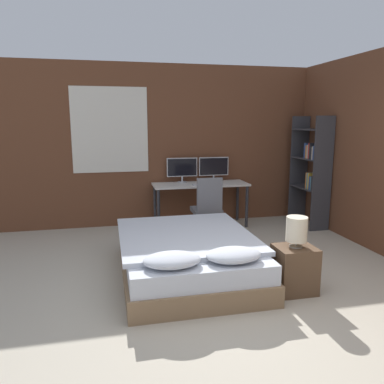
{
  "coord_description": "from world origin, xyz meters",
  "views": [
    {
      "loc": [
        -1.37,
        -2.69,
        1.77
      ],
      "look_at": [
        -0.2,
        2.52,
        0.75
      ],
      "focal_mm": 35.0,
      "sensor_mm": 36.0,
      "label": 1
    }
  ],
  "objects": [
    {
      "name": "bedside_lamp",
      "position": [
        0.48,
        0.66,
        0.68
      ],
      "size": [
        0.22,
        0.22,
        0.32
      ],
      "color": "gray",
      "rests_on": "nightstand"
    },
    {
      "name": "monitor_right",
      "position": [
        0.41,
        3.49,
        0.98
      ],
      "size": [
        0.52,
        0.16,
        0.42
      ],
      "color": "#B7B7BC",
      "rests_on": "desk"
    },
    {
      "name": "wall_back",
      "position": [
        -0.02,
        3.66,
        1.35
      ],
      "size": [
        12.0,
        0.08,
        2.7
      ],
      "color": "brown",
      "rests_on": "ground_plane"
    },
    {
      "name": "office_chair",
      "position": [
        0.08,
        2.67,
        0.36
      ],
      "size": [
        0.52,
        0.52,
        0.95
      ],
      "color": "black",
      "rests_on": "ground_plane"
    },
    {
      "name": "bed",
      "position": [
        -0.52,
        1.32,
        0.24
      ],
      "size": [
        1.52,
        1.99,
        0.55
      ],
      "color": "#846647",
      "rests_on": "ground_plane"
    },
    {
      "name": "desk",
      "position": [
        0.13,
        3.31,
        0.64
      ],
      "size": [
        1.59,
        0.56,
        0.74
      ],
      "color": "beige",
      "rests_on": "ground_plane"
    },
    {
      "name": "keyboard",
      "position": [
        0.13,
        3.13,
        0.74
      ],
      "size": [
        0.35,
        0.13,
        0.02
      ],
      "color": "#B7B7BC",
      "rests_on": "desk"
    },
    {
      "name": "computer_mouse",
      "position": [
        0.39,
        3.13,
        0.75
      ],
      "size": [
        0.07,
        0.05,
        0.04
      ],
      "color": "#B7B7BC",
      "rests_on": "desk"
    },
    {
      "name": "bookshelf",
      "position": [
        1.96,
        2.91,
        1.03
      ],
      "size": [
        0.34,
        0.78,
        1.85
      ],
      "color": "#333338",
      "rests_on": "ground_plane"
    },
    {
      "name": "monitor_left",
      "position": [
        -0.15,
        3.49,
        0.98
      ],
      "size": [
        0.52,
        0.16,
        0.42
      ],
      "color": "#B7B7BC",
      "rests_on": "desk"
    },
    {
      "name": "ground_plane",
      "position": [
        0.0,
        0.0,
        0.0
      ],
      "size": [
        20.0,
        20.0,
        0.0
      ],
      "primitive_type": "plane",
      "color": "#B2A893"
    },
    {
      "name": "nightstand",
      "position": [
        0.48,
        0.66,
        0.25
      ],
      "size": [
        0.4,
        0.35,
        0.49
      ],
      "color": "brown",
      "rests_on": "ground_plane"
    }
  ]
}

